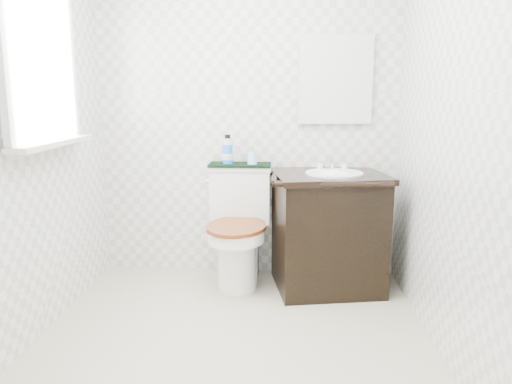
# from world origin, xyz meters

# --- Properties ---
(floor) EXTENTS (2.40, 2.40, 0.00)m
(floor) POSITION_xyz_m (0.00, 0.00, 0.00)
(floor) COLOR #BFB99A
(floor) RESTS_ON ground
(wall_back) EXTENTS (2.40, 0.00, 2.40)m
(wall_back) POSITION_xyz_m (0.00, 1.20, 1.20)
(wall_back) COLOR silver
(wall_back) RESTS_ON ground
(wall_front) EXTENTS (2.40, 0.00, 2.40)m
(wall_front) POSITION_xyz_m (0.00, -1.20, 1.20)
(wall_front) COLOR silver
(wall_front) RESTS_ON ground
(wall_left) EXTENTS (0.00, 2.40, 2.40)m
(wall_left) POSITION_xyz_m (-1.10, 0.00, 1.20)
(wall_left) COLOR silver
(wall_left) RESTS_ON ground
(wall_right) EXTENTS (0.00, 2.40, 2.40)m
(wall_right) POSITION_xyz_m (1.10, 0.00, 1.20)
(wall_right) COLOR silver
(wall_right) RESTS_ON ground
(window) EXTENTS (0.02, 0.70, 0.90)m
(window) POSITION_xyz_m (-1.07, 0.25, 1.55)
(window) COLOR white
(window) RESTS_ON wall_left
(mirror) EXTENTS (0.50, 0.02, 0.60)m
(mirror) POSITION_xyz_m (0.63, 1.18, 1.45)
(mirror) COLOR silver
(mirror) RESTS_ON wall_back
(toilet) EXTENTS (0.46, 0.65, 0.84)m
(toilet) POSITION_xyz_m (-0.05, 0.97, 0.37)
(toilet) COLOR white
(toilet) RESTS_ON floor
(vanity) EXTENTS (0.84, 0.75, 0.92)m
(vanity) POSITION_xyz_m (0.58, 0.90, 0.43)
(vanity) COLOR black
(vanity) RESTS_ON floor
(trash_bin) EXTENTS (0.23, 0.20, 0.31)m
(trash_bin) POSITION_xyz_m (-0.05, 1.10, 0.16)
(trash_bin) COLOR silver
(trash_bin) RESTS_ON floor
(towel) EXTENTS (0.45, 0.22, 0.02)m
(towel) POSITION_xyz_m (-0.05, 1.09, 0.85)
(towel) COLOR black
(towel) RESTS_ON toilet
(mouthwash_bottle) EXTENTS (0.07, 0.07, 0.21)m
(mouthwash_bottle) POSITION_xyz_m (-0.14, 1.09, 0.95)
(mouthwash_bottle) COLOR blue
(mouthwash_bottle) RESTS_ON towel
(cup) EXTENTS (0.07, 0.07, 0.09)m
(cup) POSITION_xyz_m (0.04, 1.07, 0.90)
(cup) COLOR #9BCAFF
(cup) RESTS_ON towel
(soap_bar) EXTENTS (0.08, 0.05, 0.02)m
(soap_bar) POSITION_xyz_m (0.59, 1.04, 0.83)
(soap_bar) COLOR #1A8080
(soap_bar) RESTS_ON vanity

